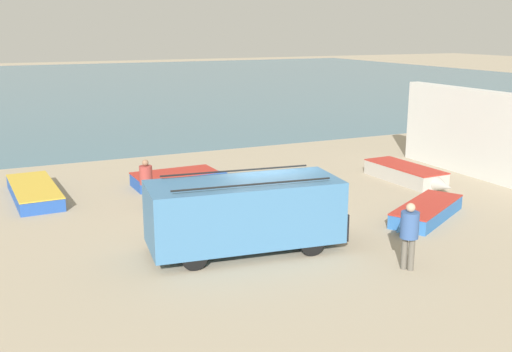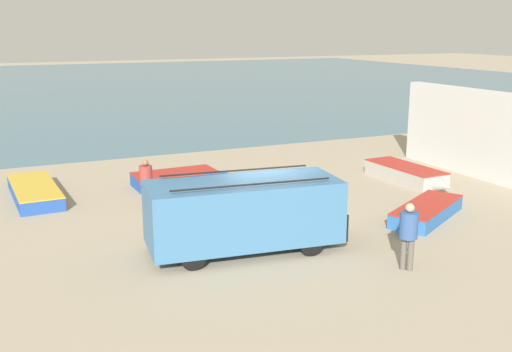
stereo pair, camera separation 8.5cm
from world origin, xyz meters
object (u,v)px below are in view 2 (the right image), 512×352
fishing_rowboat_2 (408,174)px  fisherman_2 (408,230)px  fishing_rowboat_3 (34,191)px  parked_van (245,212)px  fishing_rowboat_0 (425,212)px  fisherman_1 (146,179)px  fishing_rowboat_1 (178,178)px

fishing_rowboat_2 → fisherman_2: (-5.85, -7.33, 0.76)m
fishing_rowboat_3 → fisherman_2: size_ratio=3.05×
parked_van → fishing_rowboat_3: 9.60m
fishing_rowboat_0 → fisherman_2: (-3.21, -3.11, 0.82)m
parked_van → fisherman_1: (-1.43, 5.27, -0.11)m
fishing_rowboat_3 → fisherman_2: bearing=-146.5°
fishing_rowboat_1 → fisherman_1: size_ratio=2.36×
fishing_rowboat_3 → fisherman_2: (8.15, -11.22, 0.82)m
fishing_rowboat_1 → fishing_rowboat_0: bearing=-53.8°
parked_van → fisherman_2: bearing=-36.2°
fisherman_2 → parked_van: bearing=101.8°
fishing_rowboat_2 → fishing_rowboat_1: bearing=-114.2°
fishing_rowboat_0 → fisherman_1: bearing=-63.0°
fishing_rowboat_2 → fisherman_1: fisherman_1 is taller
fishing_rowboat_2 → fishing_rowboat_0: bearing=-34.6°
fishing_rowboat_3 → fisherman_1: bearing=-132.6°
fisherman_2 → fisherman_1: bearing=84.1°
fishing_rowboat_0 → fishing_rowboat_2: fishing_rowboat_2 is taller
parked_van → fishing_rowboat_3: size_ratio=1.03×
parked_van → fishing_rowboat_1: bearing=93.3°
fishing_rowboat_1 → fisherman_1: bearing=-129.3°
fishing_rowboat_0 → fisherman_2: 4.55m
fishing_rowboat_2 → fishing_rowboat_3: (-14.00, 3.89, -0.06)m
parked_van → fishing_rowboat_0: size_ratio=1.34×
parked_van → fishing_rowboat_0: 6.51m
parked_van → fishing_rowboat_3: parked_van is taller
fisherman_1 → fisherman_2: bearing=-106.3°
fisherman_1 → parked_van: bearing=-120.6°
fishing_rowboat_2 → fisherman_1: (-10.52, 0.95, 0.70)m
parked_van → fisherman_2: parked_van is taller
fishing_rowboat_2 → fisherman_2: fisherman_2 is taller
fisherman_2 → fishing_rowboat_0: bearing=8.7°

